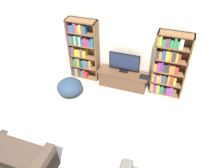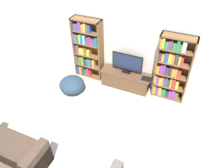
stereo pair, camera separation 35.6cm
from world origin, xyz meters
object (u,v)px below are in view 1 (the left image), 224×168
(couch_left_sectional, at_px, (5,167))
(laptop, at_px, (145,77))
(bookshelf_right, at_px, (169,66))
(beanbag_ottoman, at_px, (70,87))
(tv_stand, at_px, (123,79))
(television, at_px, (124,62))
(bookshelf_left, at_px, (83,50))

(couch_left_sectional, bearing_deg, laptop, 59.75)
(bookshelf_right, bearing_deg, laptop, -164.51)
(laptop, relative_size, beanbag_ottoman, 0.42)
(tv_stand, height_order, couch_left_sectional, couch_left_sectional)
(bookshelf_right, distance_m, television, 1.14)
(bookshelf_right, xyz_separation_m, couch_left_sectional, (-2.41, -3.35, -0.55))
(bookshelf_right, height_order, laptop, bookshelf_right)
(tv_stand, bearing_deg, television, 90.00)
(bookshelf_right, distance_m, couch_left_sectional, 4.16)
(bookshelf_left, height_order, tv_stand, bookshelf_left)
(television, distance_m, laptop, 0.67)
(laptop, distance_m, couch_left_sectional, 3.71)
(couch_left_sectional, xyz_separation_m, beanbag_ottoman, (0.02, 2.48, -0.08))
(bookshelf_left, height_order, television, bookshelf_left)
(bookshelf_right, height_order, tv_stand, bookshelf_right)
(laptop, bearing_deg, tv_stand, 175.31)
(couch_left_sectional, distance_m, beanbag_ottoman, 2.48)
(bookshelf_right, height_order, couch_left_sectional, bookshelf_right)
(bookshelf_left, xyz_separation_m, beanbag_ottoman, (-0.03, -0.88, -0.65))
(bookshelf_right, distance_m, beanbag_ottoman, 2.62)
(bookshelf_right, distance_m, laptop, 0.67)
(couch_left_sectional, bearing_deg, beanbag_ottoman, 89.58)
(tv_stand, bearing_deg, beanbag_ottoman, -148.18)
(tv_stand, distance_m, television, 0.53)
(bookshelf_right, distance_m, tv_stand, 1.30)
(bookshelf_left, relative_size, television, 2.10)
(bookshelf_right, height_order, television, bookshelf_right)
(bookshelf_left, bearing_deg, beanbag_ottoman, -92.28)
(television, height_order, laptop, television)
(couch_left_sectional, bearing_deg, bookshelf_right, 54.35)
(tv_stand, xyz_separation_m, television, (-0.00, 0.06, 0.52))
(bookshelf_left, relative_size, laptop, 6.18)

